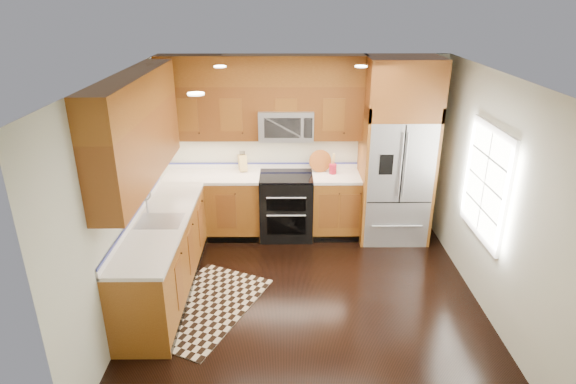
{
  "coord_description": "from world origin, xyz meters",
  "views": [
    {
      "loc": [
        -0.27,
        -4.78,
        3.36
      ],
      "look_at": [
        -0.23,
        0.6,
        1.13
      ],
      "focal_mm": 30.0,
      "sensor_mm": 36.0,
      "label": 1
    }
  ],
  "objects_px": {
    "range": "(286,206)",
    "knife_block": "(243,163)",
    "rug": "(205,306)",
    "utensil_crock": "(333,167)",
    "refrigerator": "(397,152)"
  },
  "relations": [
    {
      "from": "range",
      "to": "utensil_crock",
      "type": "distance_m",
      "value": 0.89
    },
    {
      "from": "range",
      "to": "utensil_crock",
      "type": "height_order",
      "value": "utensil_crock"
    },
    {
      "from": "range",
      "to": "knife_block",
      "type": "xyz_separation_m",
      "value": [
        -0.64,
        0.23,
        0.59
      ]
    },
    {
      "from": "rug",
      "to": "knife_block",
      "type": "xyz_separation_m",
      "value": [
        0.31,
        2.03,
        1.06
      ]
    },
    {
      "from": "range",
      "to": "refrigerator",
      "type": "height_order",
      "value": "refrigerator"
    },
    {
      "from": "range",
      "to": "utensil_crock",
      "type": "relative_size",
      "value": 3.13
    },
    {
      "from": "refrigerator",
      "to": "rug",
      "type": "xyz_separation_m",
      "value": [
        -2.5,
        -1.77,
        -1.3
      ]
    },
    {
      "from": "range",
      "to": "utensil_crock",
      "type": "xyz_separation_m",
      "value": [
        0.68,
        0.09,
        0.57
      ]
    },
    {
      "from": "range",
      "to": "rug",
      "type": "relative_size",
      "value": 0.59
    },
    {
      "from": "refrigerator",
      "to": "utensil_crock",
      "type": "xyz_separation_m",
      "value": [
        -0.87,
        0.13,
        -0.26
      ]
    },
    {
      "from": "utensil_crock",
      "to": "knife_block",
      "type": "bearing_deg",
      "value": 174.11
    },
    {
      "from": "range",
      "to": "refrigerator",
      "type": "bearing_deg",
      "value": -1.4
    },
    {
      "from": "rug",
      "to": "utensil_crock",
      "type": "bearing_deg",
      "value": 74.16
    },
    {
      "from": "range",
      "to": "rug",
      "type": "height_order",
      "value": "range"
    },
    {
      "from": "knife_block",
      "to": "utensil_crock",
      "type": "relative_size",
      "value": 1.01
    }
  ]
}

